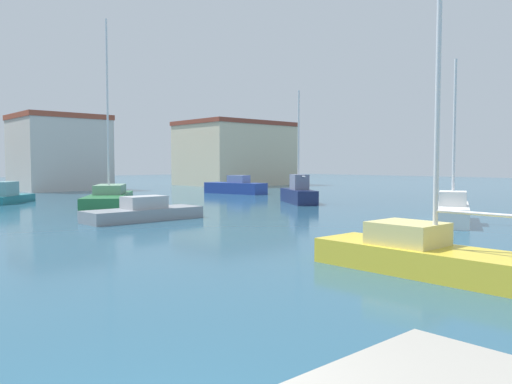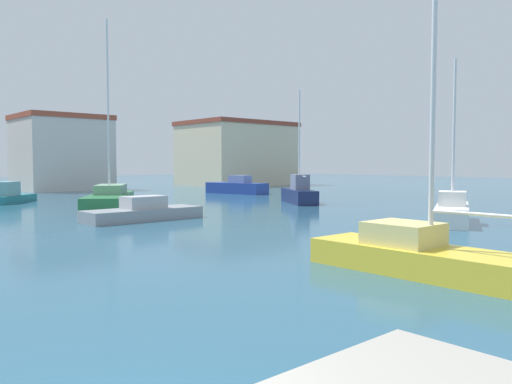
{
  "view_description": "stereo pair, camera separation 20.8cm",
  "coord_description": "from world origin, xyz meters",
  "px_view_note": "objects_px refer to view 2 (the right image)",
  "views": [
    {
      "loc": [
        -1.56,
        -3.79,
        2.66
      ],
      "look_at": [
        17.44,
        17.36,
        1.06
      ],
      "focal_mm": 35.81,
      "sensor_mm": 36.0,
      "label": 1
    },
    {
      "loc": [
        -1.41,
        -3.92,
        2.66
      ],
      "look_at": [
        17.44,
        17.36,
        1.06
      ],
      "focal_mm": 35.81,
      "sensor_mm": 36.0,
      "label": 2
    }
  ],
  "objects_px": {
    "motorboat_blue_mid_harbor": "(237,187)",
    "sailboat_white_inner_mooring": "(452,211)",
    "sailboat_yellow_distant_east": "(426,254)",
    "motorboat_grey_distant_north": "(143,212)",
    "sailboat_navy_center_channel": "(299,193)",
    "motorboat_teal_outer_mooring": "(10,195)",
    "sailboat_green_far_left": "(110,198)"
  },
  "relations": [
    {
      "from": "motorboat_blue_mid_harbor",
      "to": "sailboat_white_inner_mooring",
      "type": "distance_m",
      "value": 24.62
    },
    {
      "from": "motorboat_blue_mid_harbor",
      "to": "sailboat_yellow_distant_east",
      "type": "bearing_deg",
      "value": -121.61
    },
    {
      "from": "motorboat_grey_distant_north",
      "to": "sailboat_navy_center_channel",
      "type": "distance_m",
      "value": 13.09
    },
    {
      "from": "motorboat_teal_outer_mooring",
      "to": "sailboat_yellow_distant_east",
      "type": "xyz_separation_m",
      "value": [
        0.82,
        -30.2,
        -0.01
      ]
    },
    {
      "from": "sailboat_yellow_distant_east",
      "to": "sailboat_white_inner_mooring",
      "type": "bearing_deg",
      "value": 24.49
    },
    {
      "from": "sailboat_green_far_left",
      "to": "motorboat_teal_outer_mooring",
      "type": "bearing_deg",
      "value": 115.64
    },
    {
      "from": "sailboat_white_inner_mooring",
      "to": "motorboat_teal_outer_mooring",
      "type": "bearing_deg",
      "value": 113.88
    },
    {
      "from": "motorboat_grey_distant_north",
      "to": "sailboat_green_far_left",
      "type": "bearing_deg",
      "value": 75.39
    },
    {
      "from": "sailboat_green_far_left",
      "to": "sailboat_yellow_distant_east",
      "type": "relative_size",
      "value": 1.15
    },
    {
      "from": "sailboat_green_far_left",
      "to": "motorboat_grey_distant_north",
      "type": "bearing_deg",
      "value": -104.61
    },
    {
      "from": "sailboat_yellow_distant_east",
      "to": "motorboat_blue_mid_harbor",
      "type": "bearing_deg",
      "value": 58.39
    },
    {
      "from": "sailboat_white_inner_mooring",
      "to": "motorboat_grey_distant_north",
      "type": "bearing_deg",
      "value": 133.38
    },
    {
      "from": "motorboat_blue_mid_harbor",
      "to": "sailboat_yellow_distant_east",
      "type": "relative_size",
      "value": 0.6
    },
    {
      "from": "sailboat_navy_center_channel",
      "to": "sailboat_green_far_left",
      "type": "bearing_deg",
      "value": 153.21
    },
    {
      "from": "sailboat_green_far_left",
      "to": "motorboat_blue_mid_harbor",
      "type": "distance_m",
      "value": 15.73
    },
    {
      "from": "motorboat_teal_outer_mooring",
      "to": "sailboat_navy_center_channel",
      "type": "bearing_deg",
      "value": -41.89
    },
    {
      "from": "sailboat_yellow_distant_east",
      "to": "motorboat_grey_distant_north",
      "type": "distance_m",
      "value": 15.02
    },
    {
      "from": "motorboat_blue_mid_harbor",
      "to": "sailboat_navy_center_channel",
      "type": "bearing_deg",
      "value": -108.75
    },
    {
      "from": "sailboat_white_inner_mooring",
      "to": "sailboat_green_far_left",
      "type": "bearing_deg",
      "value": 113.13
    },
    {
      "from": "sailboat_green_far_left",
      "to": "motorboat_grey_distant_north",
      "type": "xyz_separation_m",
      "value": [
        -2.01,
        -7.71,
        -0.18
      ]
    },
    {
      "from": "motorboat_teal_outer_mooring",
      "to": "sailboat_white_inner_mooring",
      "type": "bearing_deg",
      "value": -66.12
    },
    {
      "from": "sailboat_green_far_left",
      "to": "motorboat_blue_mid_harbor",
      "type": "relative_size",
      "value": 1.9
    },
    {
      "from": "motorboat_teal_outer_mooring",
      "to": "motorboat_blue_mid_harbor",
      "type": "height_order",
      "value": "motorboat_blue_mid_harbor"
    },
    {
      "from": "sailboat_green_far_left",
      "to": "motorboat_teal_outer_mooring",
      "type": "distance_m",
      "value": 8.31
    },
    {
      "from": "sailboat_green_far_left",
      "to": "motorboat_blue_mid_harbor",
      "type": "height_order",
      "value": "sailboat_green_far_left"
    },
    {
      "from": "motorboat_teal_outer_mooring",
      "to": "motorboat_blue_mid_harbor",
      "type": "distance_m",
      "value": 18.36
    },
    {
      "from": "sailboat_yellow_distant_east",
      "to": "motorboat_grey_distant_north",
      "type": "height_order",
      "value": "sailboat_yellow_distant_east"
    },
    {
      "from": "motorboat_blue_mid_harbor",
      "to": "motorboat_grey_distant_north",
      "type": "height_order",
      "value": "motorboat_blue_mid_harbor"
    },
    {
      "from": "motorboat_grey_distant_north",
      "to": "sailboat_navy_center_channel",
      "type": "relative_size",
      "value": 0.76
    },
    {
      "from": "motorboat_blue_mid_harbor",
      "to": "sailboat_green_far_left",
      "type": "bearing_deg",
      "value": -158.92
    },
    {
      "from": "motorboat_teal_outer_mooring",
      "to": "sailboat_navy_center_channel",
      "type": "distance_m",
      "value": 19.46
    },
    {
      "from": "motorboat_grey_distant_north",
      "to": "sailboat_navy_center_channel",
      "type": "height_order",
      "value": "sailboat_navy_center_channel"
    }
  ]
}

